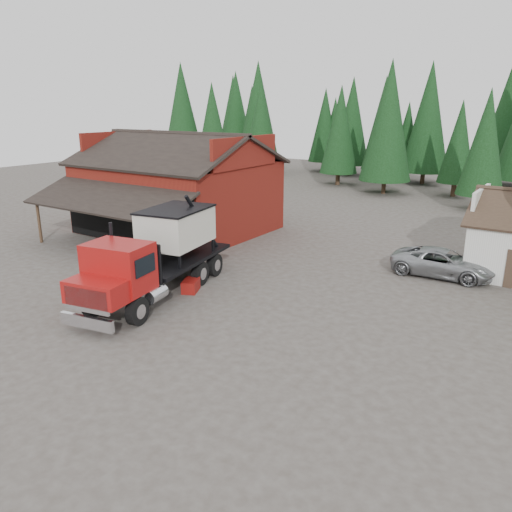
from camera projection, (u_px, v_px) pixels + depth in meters
The scene contains 9 objects.
ground at pixel (212, 303), 23.46m from camera, with size 120.00×120.00×0.00m, color #433B34.
red_barn at pixel (177, 194), 36.41m from camera, with size 12.80×13.63×7.18m.
conifer_backdrop at pixel (442, 187), 56.90m from camera, with size 76.00×16.00×16.00m, color black, non-canonical shape.
near_pine_a at pixel (213, 129), 55.59m from camera, with size 4.40×4.40×11.40m.
near_pine_b at pixel (485, 142), 42.45m from camera, with size 3.96×3.96×10.40m.
near_pine_d at pixel (389, 121), 50.52m from camera, with size 5.28×5.28×13.40m.
feed_truck at pixel (158, 252), 23.93m from camera, with size 4.50×10.50×4.60m.
silver_car at pixel (443, 263), 26.96m from camera, with size 2.46×5.33×1.48m, color #989B9F.
equip_box at pixel (191, 286), 24.83m from camera, with size 0.70×1.10×0.60m, color maroon.
Camera 1 is at (13.85, -16.99, 8.90)m, focal length 35.00 mm.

